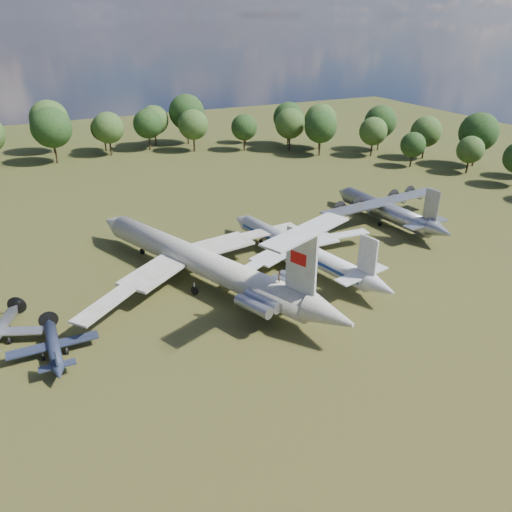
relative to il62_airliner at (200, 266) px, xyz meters
name	(u,v)px	position (x,y,z in m)	size (l,w,h in m)	color
ground	(195,295)	(-2.17, -3.43, -2.77)	(300.00, 300.00, 0.00)	#253B13
il62_airliner	(200,266)	(0.00, 0.00, 0.00)	(43.38, 56.39, 5.53)	silver
tu104_jet	(300,252)	(17.01, -1.03, -0.76)	(30.05, 40.07, 4.01)	beige
an12_transport	(385,212)	(41.28, 7.26, -0.64)	(28.91, 32.32, 4.25)	#93959B
small_prop_west	(54,348)	(-22.34, -9.87, -1.71)	(10.58, 14.43, 2.12)	black
person_on_il62	(279,277)	(5.87, -14.33, 3.64)	(0.63, 0.42, 1.74)	brown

